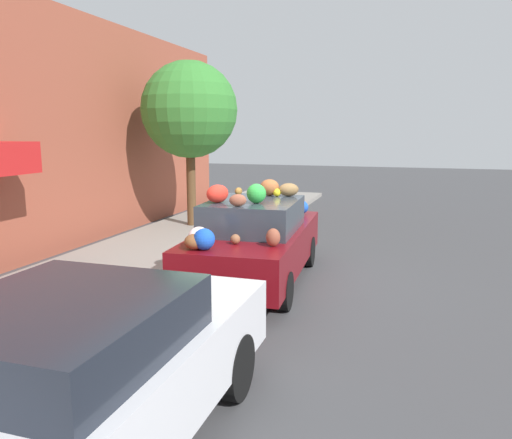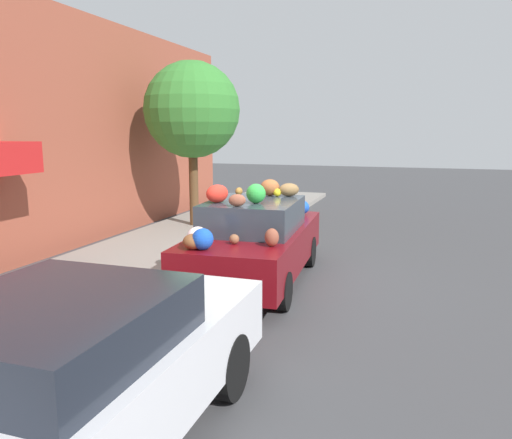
% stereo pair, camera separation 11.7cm
% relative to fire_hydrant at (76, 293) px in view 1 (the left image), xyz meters
% --- Properties ---
extents(ground_plane, '(60.00, 60.00, 0.00)m').
position_rel_fire_hydrant_xyz_m(ground_plane, '(2.71, -1.79, -0.48)').
color(ground_plane, '#424244').
extents(sidewalk_curb, '(24.00, 3.20, 0.14)m').
position_rel_fire_hydrant_xyz_m(sidewalk_curb, '(2.71, 0.91, -0.41)').
color(sidewalk_curb, gray).
rests_on(sidewalk_curb, ground).
extents(building_facade, '(18.00, 1.20, 5.27)m').
position_rel_fire_hydrant_xyz_m(building_facade, '(2.50, 3.12, 2.12)').
color(building_facade, '#9E4C38').
rests_on(building_facade, ground).
extents(street_tree, '(2.50, 2.50, 4.29)m').
position_rel_fire_hydrant_xyz_m(street_tree, '(6.68, 1.40, 2.68)').
color(street_tree, brown).
rests_on(street_tree, sidewalk_curb).
extents(fire_hydrant, '(0.20, 0.20, 0.70)m').
position_rel_fire_hydrant_xyz_m(fire_hydrant, '(0.00, 0.00, 0.00)').
color(fire_hydrant, '#B2B2B7').
rests_on(fire_hydrant, sidewalk_curb).
extents(art_car, '(4.20, 1.91, 1.79)m').
position_rel_fire_hydrant_xyz_m(art_car, '(2.66, -1.68, 0.29)').
color(art_car, maroon).
rests_on(art_car, ground).
extents(parked_car_plain, '(4.13, 1.88, 1.42)m').
position_rel_fire_hydrant_xyz_m(parked_car_plain, '(-2.38, -1.83, 0.27)').
color(parked_car_plain, silver).
rests_on(parked_car_plain, ground).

